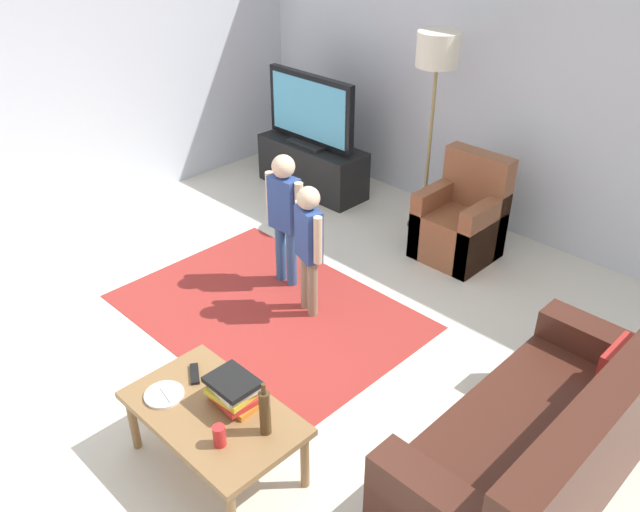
{
  "coord_description": "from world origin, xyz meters",
  "views": [
    {
      "loc": [
        2.69,
        -2.12,
        2.94
      ],
      "look_at": [
        0.0,
        0.6,
        0.65
      ],
      "focal_mm": 36.82,
      "sensor_mm": 36.0,
      "label": 1
    }
  ],
  "objects_px": {
    "floor_lamp": "(437,61)",
    "plate": "(164,395)",
    "child_near_tv": "(285,209)",
    "bottle": "(265,412)",
    "coffee_table": "(214,417)",
    "child_center": "(309,239)",
    "tv_stand": "(312,167)",
    "tv": "(310,111)",
    "armchair": "(462,223)",
    "tv_remote": "(195,374)",
    "soda_can": "(219,436)",
    "book_stack": "(234,391)",
    "couch": "(547,453)"
  },
  "relations": [
    {
      "from": "floor_lamp",
      "to": "plate",
      "type": "bearing_deg",
      "value": -78.77
    },
    {
      "from": "child_near_tv",
      "to": "bottle",
      "type": "bearing_deg",
      "value": -45.46
    },
    {
      "from": "coffee_table",
      "to": "child_center",
      "type": "bearing_deg",
      "value": 116.47
    },
    {
      "from": "tv_stand",
      "to": "tv",
      "type": "relative_size",
      "value": 1.09
    },
    {
      "from": "child_center",
      "to": "plate",
      "type": "distance_m",
      "value": 1.61
    },
    {
      "from": "armchair",
      "to": "floor_lamp",
      "type": "height_order",
      "value": "floor_lamp"
    },
    {
      "from": "child_near_tv",
      "to": "tv_remote",
      "type": "height_order",
      "value": "child_near_tv"
    },
    {
      "from": "child_center",
      "to": "soda_can",
      "type": "xyz_separation_m",
      "value": [
        0.93,
        -1.54,
        -0.14
      ]
    },
    {
      "from": "floor_lamp",
      "to": "child_near_tv",
      "type": "height_order",
      "value": "floor_lamp"
    },
    {
      "from": "armchair",
      "to": "child_center",
      "type": "relative_size",
      "value": 0.87
    },
    {
      "from": "tv",
      "to": "plate",
      "type": "height_order",
      "value": "tv"
    },
    {
      "from": "tv_remote",
      "to": "armchair",
      "type": "bearing_deg",
      "value": 124.34
    },
    {
      "from": "child_center",
      "to": "child_near_tv",
      "type": "bearing_deg",
      "value": 159.87
    },
    {
      "from": "armchair",
      "to": "coffee_table",
      "type": "height_order",
      "value": "armchair"
    },
    {
      "from": "tv_stand",
      "to": "book_stack",
      "type": "distance_m",
      "value": 3.67
    },
    {
      "from": "tv",
      "to": "child_near_tv",
      "type": "height_order",
      "value": "tv"
    },
    {
      "from": "child_center",
      "to": "book_stack",
      "type": "relative_size",
      "value": 3.62
    },
    {
      "from": "armchair",
      "to": "child_near_tv",
      "type": "bearing_deg",
      "value": -118.55
    },
    {
      "from": "bottle",
      "to": "plate",
      "type": "distance_m",
      "value": 0.65
    },
    {
      "from": "tv",
      "to": "book_stack",
      "type": "relative_size",
      "value": 3.83
    },
    {
      "from": "tv_stand",
      "to": "plate",
      "type": "xyz_separation_m",
      "value": [
        1.97,
        -3.1,
        0.18
      ]
    },
    {
      "from": "tv_remote",
      "to": "child_near_tv",
      "type": "bearing_deg",
      "value": 151.99
    },
    {
      "from": "floor_lamp",
      "to": "bottle",
      "type": "relative_size",
      "value": 5.46
    },
    {
      "from": "tv_remote",
      "to": "child_center",
      "type": "bearing_deg",
      "value": 139.74
    },
    {
      "from": "book_stack",
      "to": "child_center",
      "type": "bearing_deg",
      "value": 119.88
    },
    {
      "from": "bottle",
      "to": "soda_can",
      "type": "xyz_separation_m",
      "value": [
        -0.1,
        -0.22,
        -0.08
      ]
    },
    {
      "from": "child_near_tv",
      "to": "child_center",
      "type": "bearing_deg",
      "value": -20.13
    },
    {
      "from": "couch",
      "to": "floor_lamp",
      "type": "xyz_separation_m",
      "value": [
        -2.31,
        2.01,
        1.25
      ]
    },
    {
      "from": "child_center",
      "to": "floor_lamp",
      "type": "bearing_deg",
      "value": 97.29
    },
    {
      "from": "armchair",
      "to": "tv_remote",
      "type": "height_order",
      "value": "armchair"
    },
    {
      "from": "tv",
      "to": "child_center",
      "type": "bearing_deg",
      "value": -44.92
    },
    {
      "from": "tv",
      "to": "child_center",
      "type": "relative_size",
      "value": 1.06
    },
    {
      "from": "coffee_table",
      "to": "child_near_tv",
      "type": "bearing_deg",
      "value": 125.68
    },
    {
      "from": "tv_stand",
      "to": "tv",
      "type": "height_order",
      "value": "tv"
    },
    {
      "from": "tv_stand",
      "to": "bottle",
      "type": "xyz_separation_m",
      "value": [
        2.57,
        -2.88,
        0.31
      ]
    },
    {
      "from": "bottle",
      "to": "book_stack",
      "type": "bearing_deg",
      "value": 176.06
    },
    {
      "from": "coffee_table",
      "to": "bottle",
      "type": "distance_m",
      "value": 0.38
    },
    {
      "from": "couch",
      "to": "coffee_table",
      "type": "height_order",
      "value": "couch"
    },
    {
      "from": "book_stack",
      "to": "coffee_table",
      "type": "bearing_deg",
      "value": -108.53
    },
    {
      "from": "book_stack",
      "to": "tv_remote",
      "type": "distance_m",
      "value": 0.35
    },
    {
      "from": "couch",
      "to": "soda_can",
      "type": "bearing_deg",
      "value": -133.16
    },
    {
      "from": "tv",
      "to": "bottle",
      "type": "height_order",
      "value": "tv"
    },
    {
      "from": "child_near_tv",
      "to": "book_stack",
      "type": "bearing_deg",
      "value": -51.19
    },
    {
      "from": "tv",
      "to": "armchair",
      "type": "xyz_separation_m",
      "value": [
        1.87,
        -0.02,
        -0.55
      ]
    },
    {
      "from": "armchair",
      "to": "child_center",
      "type": "height_order",
      "value": "child_center"
    },
    {
      "from": "book_stack",
      "to": "plate",
      "type": "distance_m",
      "value": 0.41
    },
    {
      "from": "child_center",
      "to": "bottle",
      "type": "bearing_deg",
      "value": -52.09
    },
    {
      "from": "tv",
      "to": "floor_lamp",
      "type": "height_order",
      "value": "floor_lamp"
    },
    {
      "from": "book_stack",
      "to": "tv_remote",
      "type": "bearing_deg",
      "value": -176.75
    },
    {
      "from": "tv_stand",
      "to": "floor_lamp",
      "type": "height_order",
      "value": "floor_lamp"
    }
  ]
}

